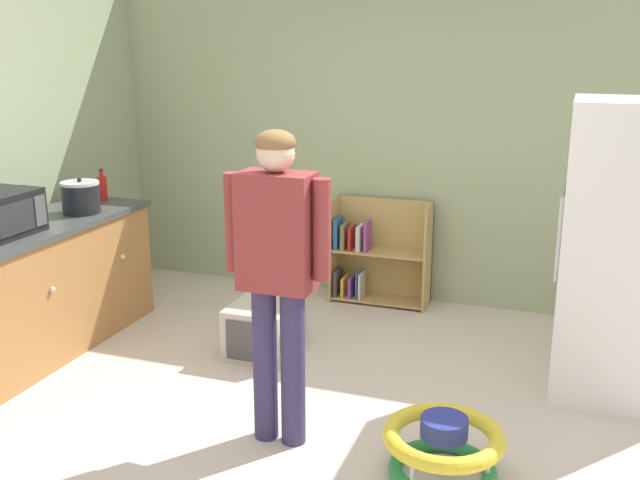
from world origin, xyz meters
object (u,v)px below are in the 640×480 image
Objects in this scene: ketchup_bottle at (102,188)px; standing_person at (277,262)px; baby_walker at (443,448)px; crock_pot at (81,197)px; bookshelf at (375,257)px; refrigerator at (624,253)px; clear_bottle at (25,206)px; pet_carrier at (265,327)px; kitchen_counter at (15,300)px.

standing_person is at bearing -34.07° from ketchup_bottle.
crock_pot reaches higher than baby_walker.
bookshelf reaches higher than baby_walker.
refrigerator is 2.09× the size of bookshelf.
standing_person is at bearing -26.63° from crock_pot.
clear_bottle is (-0.22, -0.32, -0.02)m from crock_pot.
clear_bottle is at bearing -98.02° from ketchup_bottle.
ketchup_bottle is (-3.73, 0.17, 0.11)m from refrigerator.
pet_carrier is (-0.43, -1.26, -0.20)m from bookshelf.
refrigerator is 7.24× the size of ketchup_bottle.
refrigerator is at bearing 3.77° from crock_pot.
crock_pot is at bearing -143.66° from bookshelf.
baby_walker is 1.81m from pet_carrier.
ketchup_bottle is at bearing 177.34° from refrigerator.
ketchup_bottle reaches higher than pet_carrier.
bookshelf is at bearing 148.79° from refrigerator.
kitchen_counter is 2.94m from baby_walker.
bookshelf is 3.46× the size of clear_bottle.
pet_carrier is 2.24× the size of clear_bottle.
standing_person is at bearing -87.36° from bookshelf.
clear_bottle is (-3.03, 0.70, 0.84)m from baby_walker.
clear_bottle reaches higher than kitchen_counter.
standing_person is 3.04× the size of pet_carrier.
refrigerator is 1.66m from baby_walker.
kitchen_counter reaches higher than baby_walker.
standing_person is (-1.70, -1.20, 0.12)m from refrigerator.
crock_pot is (-3.61, -0.24, 0.12)m from refrigerator.
standing_person is at bearing -16.74° from clear_bottle.
refrigerator is at bearing 13.40° from kitchen_counter.
baby_walker is at bearing -7.38° from kitchen_counter.
standing_person is 1.24m from baby_walker.
standing_person is at bearing -62.51° from pet_carrier.
kitchen_counter is at bearing -133.89° from bookshelf.
ketchup_bottle is 1.00× the size of clear_bottle.
clear_bottle is at bearing 110.93° from kitchen_counter.
pet_carrier is 1.83m from clear_bottle.
kitchen_counter is at bearing -153.87° from pet_carrier.
refrigerator is 2.95× the size of baby_walker.
refrigerator is at bearing 35.19° from standing_person.
crock_pot is (0.09, 0.64, 0.56)m from kitchen_counter.
pet_carrier is at bearing -175.84° from refrigerator.
clear_bottle is (-2.13, 0.64, -0.01)m from standing_person.
pet_carrier is (-2.24, -0.16, -0.71)m from refrigerator.
ketchup_bottle is at bearing 145.93° from standing_person.
kitchen_counter reaches higher than pet_carrier.
standing_person is 2.45m from ketchup_bottle.
crock_pot is (-2.81, 1.02, 0.86)m from baby_walker.
kitchen_counter is at bearing -98.09° from crock_pot.
baby_walker is 1.09× the size of pet_carrier.
baby_walker is 2.46× the size of ketchup_bottle.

